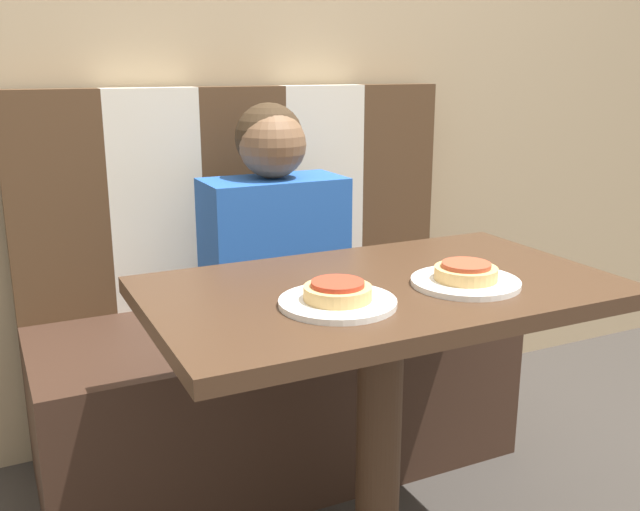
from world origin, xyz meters
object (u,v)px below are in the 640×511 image
(person, at_px, (273,218))
(pizza_left, at_px, (338,291))
(pizza_right, at_px, (466,272))
(plate_left, at_px, (338,302))
(plate_right, at_px, (465,282))

(person, distance_m, pizza_left, 0.70)
(pizza_left, bearing_deg, pizza_right, 0.00)
(plate_left, relative_size, pizza_left, 1.73)
(pizza_left, bearing_deg, person, 77.77)
(plate_left, xyz_separation_m, pizza_right, (0.30, 0.00, 0.02))
(person, height_order, plate_right, person)
(pizza_right, bearing_deg, plate_left, -180.00)
(plate_right, bearing_deg, person, 102.23)
(person, bearing_deg, pizza_right, -77.77)
(plate_right, xyz_separation_m, pizza_right, (0.00, 0.00, 0.02))
(plate_left, bearing_deg, plate_right, 0.00)
(person, distance_m, pizza_right, 0.70)
(pizza_left, bearing_deg, plate_left, -90.00)
(plate_right, distance_m, pizza_left, 0.30)
(person, xyz_separation_m, pizza_left, (-0.15, -0.69, 0.00))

